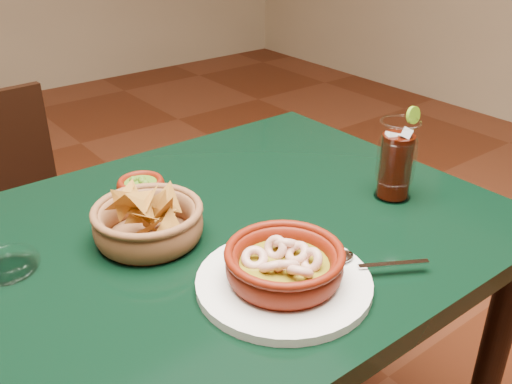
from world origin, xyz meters
TOP-DOWN VIEW (x-y plane):
  - dining_table at (0.00, 0.00)m, footprint 1.20×0.80m
  - dining_chair at (-0.14, 0.70)m, footprint 0.41×0.41m
  - shrimp_plate at (0.05, -0.21)m, footprint 0.35×0.28m
  - chip_basket at (-0.05, 0.04)m, footprint 0.23×0.23m
  - guacamole_ramekin at (0.02, 0.21)m, footprint 0.12×0.12m
  - cola_drink at (0.42, -0.12)m, footprint 0.16×0.16m
  - glass_ashtray at (-0.28, 0.10)m, footprint 0.11×0.11m

SIDE VIEW (x-z plane):
  - dining_chair at x=-0.14m, z-range 0.04..0.88m
  - dining_table at x=0.00m, z-range 0.28..1.03m
  - glass_ashtray at x=-0.28m, z-range 0.75..0.78m
  - guacamole_ramekin at x=0.02m, z-range 0.75..0.79m
  - shrimp_plate at x=0.05m, z-range 0.74..0.82m
  - chip_basket at x=-0.05m, z-range 0.71..0.86m
  - cola_drink at x=0.42m, z-range 0.74..0.92m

